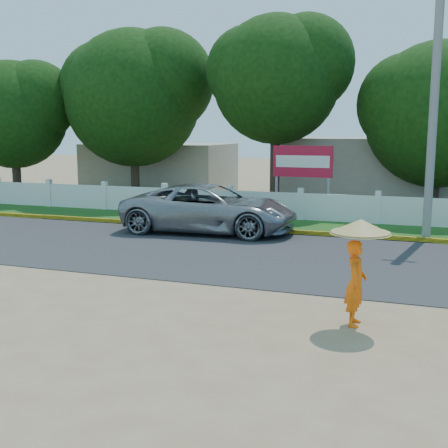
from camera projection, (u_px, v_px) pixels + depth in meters
name	position (u px, v px, depth m)	size (l,w,h in m)	color
ground	(193.00, 297.00, 12.17)	(120.00, 120.00, 0.00)	#9E8460
road	(253.00, 254.00, 16.35)	(60.00, 7.00, 0.02)	#38383A
grass_verge	(292.00, 226.00, 21.23)	(60.00, 3.50, 0.03)	#2D601E
curb	(282.00, 231.00, 19.64)	(40.00, 0.18, 0.16)	yellow
fence	(301.00, 207.00, 22.49)	(40.00, 0.10, 1.10)	silver
building_near	(390.00, 171.00, 27.65)	(10.00, 6.00, 3.20)	#B7AD99
building_far	(160.00, 168.00, 32.90)	(8.00, 5.00, 2.80)	#B7AD99
utility_pole	(434.00, 109.00, 18.15)	(0.28, 0.28, 8.52)	gray
vehicle	(210.00, 208.00, 19.82)	(2.83, 6.14, 1.71)	gray
monk_with_parasol	(358.00, 257.00, 10.24)	(1.10, 1.10, 2.00)	#FE620D
billboard	(303.00, 165.00, 23.31)	(2.50, 0.13, 2.95)	gray
tree_row	(322.00, 95.00, 24.70)	(35.89, 8.02, 9.16)	#473828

